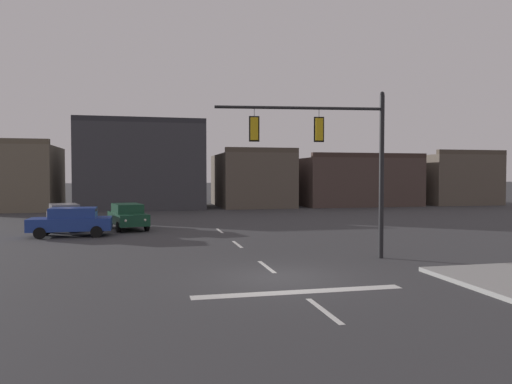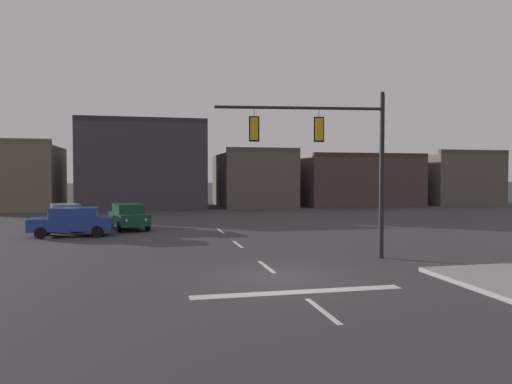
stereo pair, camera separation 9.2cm
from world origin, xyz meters
name	(u,v)px [view 2 (the right image)]	position (x,y,z in m)	size (l,w,h in m)	color
ground_plane	(281,278)	(0.00, 0.00, 0.00)	(400.00, 400.00, 0.00)	#353538
stop_bar_paint	(299,292)	(0.00, -2.00, 0.00)	(6.40, 0.50, 0.01)	silver
lane_centreline	(266,267)	(0.00, 2.00, 0.00)	(0.16, 26.40, 0.01)	silver
signal_mast_near_side	(335,148)	(3.11, 3.07, 4.55)	(6.90, 1.03, 6.86)	black
car_lot_nearside	(66,216)	(-9.45, 16.77, 0.86)	(2.85, 4.71, 1.61)	slate
car_lot_middle	(129,216)	(-5.57, 16.17, 0.86)	(2.78, 4.70, 1.61)	#143D28
car_lot_farside	(72,221)	(-8.51, 13.12, 0.86)	(4.48, 1.97, 1.61)	navy
building_row	(247,176)	(6.25, 36.72, 3.29)	(56.53, 12.13, 8.96)	#665B4C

